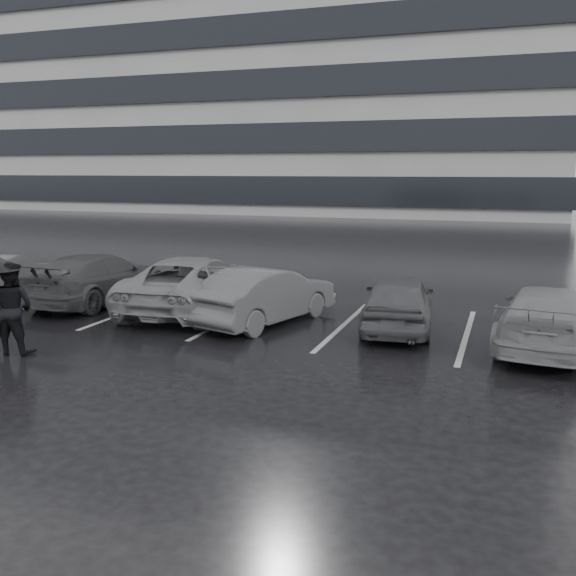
% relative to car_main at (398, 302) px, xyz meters
% --- Properties ---
extents(ground, '(160.00, 160.00, 0.00)m').
position_rel_car_main_xyz_m(ground, '(-1.87, -2.50, -0.65)').
color(ground, black).
rests_on(ground, ground).
extents(office_building, '(61.00, 26.00, 29.00)m').
position_rel_car_main_xyz_m(office_building, '(-23.87, 45.50, 13.69)').
color(office_building, gray).
rests_on(office_building, ground).
extents(car_main, '(1.93, 3.94, 1.29)m').
position_rel_car_main_xyz_m(car_main, '(0.00, 0.00, 0.00)').
color(car_main, black).
rests_on(car_main, ground).
extents(car_west_a, '(2.52, 4.32, 1.35)m').
position_rel_car_main_xyz_m(car_west_a, '(-3.09, -0.37, 0.03)').
color(car_west_a, '#2C2C2E').
rests_on(car_west_a, ground).
extents(car_west_b, '(2.72, 5.31, 1.43)m').
position_rel_car_main_xyz_m(car_west_b, '(-5.27, 0.21, 0.07)').
color(car_west_b, '#545457').
rests_on(car_west_b, ground).
extents(car_west_c, '(2.12, 4.79, 1.37)m').
position_rel_car_main_xyz_m(car_west_c, '(-8.25, 0.29, 0.04)').
color(car_west_c, black).
rests_on(car_west_c, ground).
extents(car_west_d, '(2.35, 4.29, 1.34)m').
position_rel_car_main_xyz_m(car_west_d, '(-10.90, -0.49, 0.02)').
color(car_west_d, '#2C2C2E').
rests_on(car_west_d, ground).
extents(car_east, '(2.31, 4.62, 1.29)m').
position_rel_car_main_xyz_m(car_east, '(3.14, -0.57, -0.00)').
color(car_east, '#545457').
rests_on(car_east, ground).
extents(pedestrian_right, '(0.96, 0.78, 1.84)m').
position_rel_car_main_xyz_m(pedestrian_right, '(-6.89, -4.41, 0.27)').
color(pedestrian_right, black).
rests_on(pedestrian_right, ground).
extents(stall_stripes, '(19.72, 5.00, 0.00)m').
position_rel_car_main_xyz_m(stall_stripes, '(-2.67, 0.00, -0.64)').
color(stall_stripes, '#9B9B9D').
rests_on(stall_stripes, ground).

